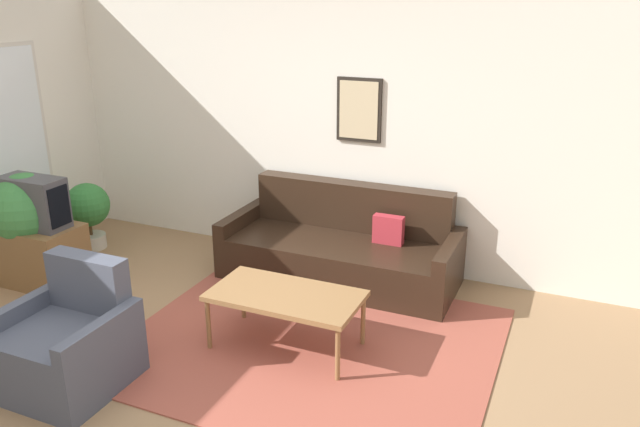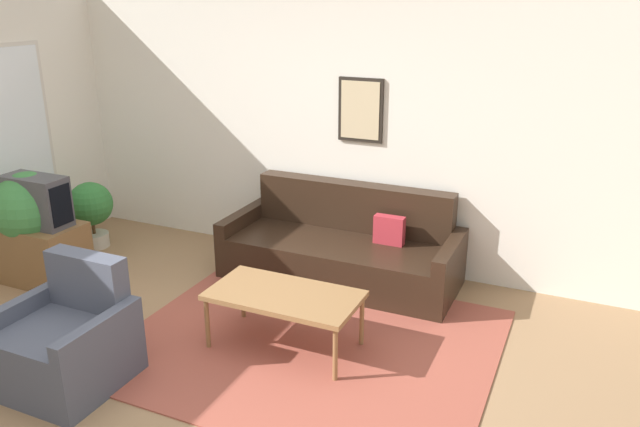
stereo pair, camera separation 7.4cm
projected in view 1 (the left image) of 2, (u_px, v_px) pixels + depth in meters
ground_plane at (164, 389)px, 4.31m from camera, size 16.00×16.00×0.00m
area_rug at (310, 343)px, 4.86m from camera, size 2.80×2.37×0.01m
wall_back at (316, 126)px, 6.13m from camera, size 8.00×0.09×2.70m
couch at (342, 249)px, 5.91m from camera, size 2.20×0.90×0.87m
coffee_table at (286, 298)px, 4.68m from camera, size 1.14×0.60×0.46m
tv_stand at (42, 255)px, 5.81m from camera, size 0.73×0.51×0.57m
tv at (34, 202)px, 5.64m from camera, size 0.61×0.28×0.47m
armchair at (68, 345)px, 4.29m from camera, size 0.80×0.76×0.86m
potted_plant_tall at (28, 213)px, 5.73m from camera, size 0.67×0.67×1.05m
potted_plant_by_window at (88, 209)px, 6.57m from camera, size 0.46×0.46×0.72m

